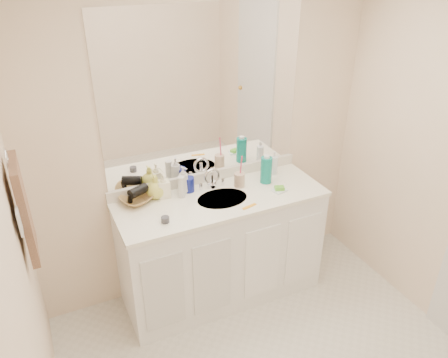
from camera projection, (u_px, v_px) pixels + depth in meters
The scene contains 26 objects.
wall_back at pixel (205, 142), 3.19m from camera, with size 2.60×0.02×2.40m, color #F9E1C3.
wall_left at pixel (25, 321), 1.67m from camera, with size 0.02×2.60×2.40m, color #F9E1C3.
vanity_cabinet at pixel (221, 248), 3.34m from camera, with size 1.50×0.55×0.85m, color white.
countertop at pixel (221, 199), 3.13m from camera, with size 1.52×0.57×0.03m, color white.
backsplash at pixel (207, 177), 3.31m from camera, with size 1.52×0.03×0.08m, color silver.
sink_basin at pixel (222, 200), 3.11m from camera, with size 0.37×0.37×0.02m, color beige.
faucet at pixel (212, 181), 3.23m from camera, with size 0.02×0.02×0.11m, color silver.
mirror at pixel (204, 94), 3.02m from camera, with size 1.48×0.01×1.20m, color white.
blue_mug at pixel (189, 184), 3.17m from camera, with size 0.08×0.08×0.11m, color navy.
tan_cup at pixel (239, 180), 3.24m from camera, with size 0.08×0.08×0.11m, color #C6A88B.
toothbrush at pixel (241, 168), 3.20m from camera, with size 0.01×0.01×0.21m, color #EC3E68.
mouthwash_bottle at pixel (266, 170), 3.27m from camera, with size 0.09×0.09×0.20m, color #0A8174.
clear_pump_bottle at pixel (274, 165), 3.41m from camera, with size 0.06×0.06×0.15m, color white.
soap_dish at pixel (279, 190), 3.20m from camera, with size 0.10×0.08×0.01m, color white.
green_soap at pixel (279, 188), 3.19m from camera, with size 0.07×0.05×0.02m, color #5DBE2E.
orange_comb at pixel (249, 206), 3.01m from camera, with size 0.11×0.02×0.00m, color #FFA51A.
dark_jar at pixel (165, 220), 2.83m from camera, with size 0.05×0.05×0.04m, color #37373E.
extra_white_bottle at pixel (182, 187), 3.09m from camera, with size 0.05×0.05×0.16m, color silver.
soap_bottle_white at pixel (183, 180), 3.14m from camera, with size 0.08×0.08×0.20m, color silver.
soap_bottle_cream at pixel (164, 185), 3.09m from camera, with size 0.08×0.09×0.19m, color #FDF7CE.
soap_bottle_yellow at pixel (155, 187), 3.08m from camera, with size 0.14×0.14×0.18m, color #CFCF50.
wicker_basket at pixel (136, 200), 3.04m from camera, with size 0.21×0.21×0.05m, color olive.
hair_dryer at pixel (138, 191), 3.02m from camera, with size 0.07×0.07×0.14m, color black.
towel_ring at pixel (7, 158), 2.13m from camera, with size 0.11×0.11×0.01m, color silver.
hand_towel at pixel (24, 209), 2.28m from camera, with size 0.04×0.32×0.55m, color brown.
switch_plate at pixel (19, 222), 2.09m from camera, with size 0.01×0.09×0.13m, color silver.
Camera 1 is at (-1.13, -1.42, 2.46)m, focal length 35.00 mm.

